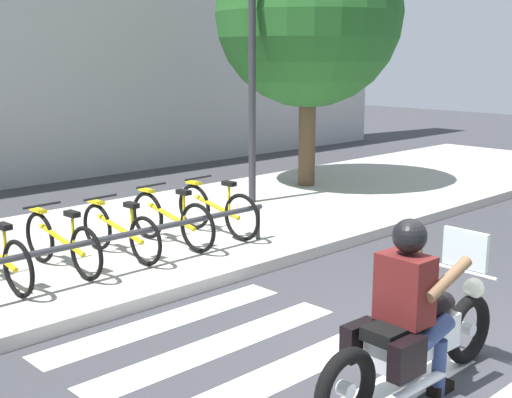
{
  "coord_description": "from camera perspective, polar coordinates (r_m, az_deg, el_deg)",
  "views": [
    {
      "loc": [
        -5.04,
        -2.85,
        2.61
      ],
      "look_at": [
        0.35,
        2.78,
        0.95
      ],
      "focal_mm": 48.02,
      "sensor_mm": 36.0,
      "label": 1
    }
  ],
  "objects": [
    {
      "name": "tree_near_rack",
      "position": [
        12.95,
        4.43,
        15.15
      ],
      "size": [
        3.44,
        3.44,
        5.06
      ],
      "color": "brown",
      "rests_on": "ground"
    },
    {
      "name": "crosswalk_stripe_3",
      "position": [
        5.87,
        2.04,
        -14.39
      ],
      "size": [
        2.8,
        0.4,
        0.01
      ],
      "primitive_type": "cube",
      "color": "white",
      "rests_on": "ground"
    },
    {
      "name": "sidewalk",
      "position": [
        9.66,
        -10.67,
        -3.44
      ],
      "size": [
        24.0,
        4.4,
        0.15
      ],
      "primitive_type": "cube",
      "color": "#B7B2A8",
      "rests_on": "ground"
    },
    {
      "name": "crosswalk_stripe_4",
      "position": [
        6.39,
        -3.22,
        -12.07
      ],
      "size": [
        2.8,
        0.4,
        0.01
      ],
      "primitive_type": "cube",
      "color": "white",
      "rests_on": "ground"
    },
    {
      "name": "bicycle_6",
      "position": [
        9.44,
        -3.27,
        -0.91
      ],
      "size": [
        0.48,
        1.6,
        0.78
      ],
      "color": "black",
      "rests_on": "sidewalk"
    },
    {
      "name": "motorcycle",
      "position": [
        5.54,
        13.11,
        -11.24
      ],
      "size": [
        2.21,
        0.62,
        1.2
      ],
      "color": "black",
      "rests_on": "ground"
    },
    {
      "name": "crosswalk_stripe_5",
      "position": [
        6.97,
        -7.57,
        -10.05
      ],
      "size": [
        2.8,
        0.4,
        0.01
      ],
      "primitive_type": "cube",
      "color": "white",
      "rests_on": "ground"
    },
    {
      "name": "street_lamp",
      "position": [
        11.36,
        -0.33,
        12.99
      ],
      "size": [
        0.28,
        0.28,
        4.68
      ],
      "color": "#2D2D33",
      "rests_on": "ground"
    },
    {
      "name": "bicycle_3",
      "position": [
        8.16,
        -15.87,
        -3.51
      ],
      "size": [
        0.48,
        1.61,
        0.75
      ],
      "color": "black",
      "rests_on": "sidewalk"
    },
    {
      "name": "bicycle_5",
      "position": [
        8.96,
        -7.07,
        -1.69
      ],
      "size": [
        0.48,
        1.65,
        0.77
      ],
      "color": "black",
      "rests_on": "sidewalk"
    },
    {
      "name": "ground_plane",
      "position": [
        6.35,
        15.61,
        -12.73
      ],
      "size": [
        48.0,
        48.0,
        0.0
      ],
      "primitive_type": "plane",
      "color": "#38383D"
    },
    {
      "name": "bicycle_4",
      "position": [
        8.54,
        -11.26,
        -2.65
      ],
      "size": [
        0.48,
        1.59,
        0.73
      ],
      "color": "black",
      "rests_on": "sidewalk"
    },
    {
      "name": "bike_rack",
      "position": [
        7.67,
        -13.95,
        -3.75
      ],
      "size": [
        5.28,
        0.07,
        0.49
      ],
      "color": "#333338",
      "rests_on": "sidewalk"
    },
    {
      "name": "rider",
      "position": [
        5.35,
        12.77,
        -7.89
      ],
      "size": [
        0.63,
        0.54,
        1.43
      ],
      "color": "#591919",
      "rests_on": "ground"
    }
  ]
}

